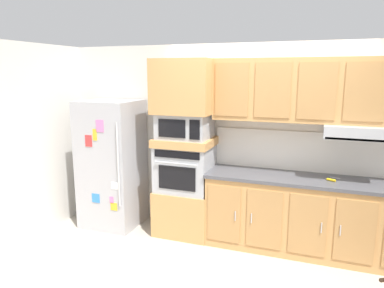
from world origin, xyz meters
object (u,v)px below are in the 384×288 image
refrigerator (112,164)px  screwdriver (332,180)px  microwave (185,126)px  built_in_oven (185,168)px

refrigerator → screwdriver: (2.87, 0.03, 0.05)m
refrigerator → microwave: size_ratio=2.73×
screwdriver → microwave: bearing=178.9°
built_in_oven → screwdriver: built_in_oven is taller
microwave → screwdriver: (1.80, -0.03, -0.53)m
built_in_oven → refrigerator: bearing=-176.4°
screwdriver → built_in_oven: bearing=178.9°
built_in_oven → screwdriver: size_ratio=4.33×
microwave → built_in_oven: bearing=179.2°
built_in_oven → microwave: 0.56m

